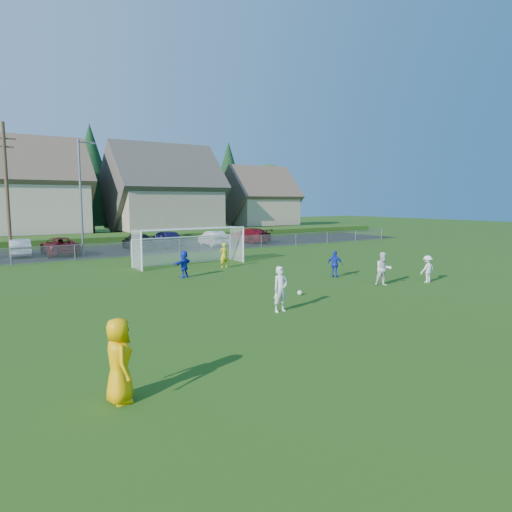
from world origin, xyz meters
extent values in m
plane|color=#193D0C|center=(0.00, 0.00, 0.00)|extent=(160.00, 160.00, 0.00)
plane|color=black|center=(0.00, 27.50, 0.01)|extent=(60.00, 60.00, 0.00)
cube|color=#1E420F|center=(0.00, 35.00, 0.40)|extent=(70.00, 6.00, 0.80)
sphere|color=white|center=(-0.16, 4.19, 0.11)|extent=(0.22, 0.22, 0.22)
imported|color=#FFAF05|center=(-10.43, -2.26, 0.92)|extent=(0.68, 0.96, 1.85)
imported|color=white|center=(-2.76, 2.20, 0.89)|extent=(0.66, 0.44, 1.78)
imported|color=white|center=(4.82, 3.64, 0.85)|extent=(1.05, 0.99, 1.71)
imported|color=white|center=(7.47, 2.95, 0.71)|extent=(0.96, 0.59, 1.43)
imported|color=#142BC1|center=(4.57, 6.85, 0.75)|extent=(0.78, 0.93, 1.49)
imported|color=#142BC1|center=(-2.49, 11.53, 0.76)|extent=(1.44, 1.09, 1.52)
imported|color=yellow|center=(1.22, 13.50, 0.80)|extent=(0.61, 0.42, 1.60)
imported|color=beige|center=(-8.83, 27.46, 0.68)|extent=(1.76, 4.21, 1.35)
imported|color=#590A11|center=(-6.12, 26.66, 0.70)|extent=(2.43, 5.11, 1.41)
imported|color=black|center=(0.28, 26.86, 0.71)|extent=(2.56, 5.10, 1.42)
imported|color=#131445|center=(2.96, 27.10, 0.81)|extent=(2.24, 4.89, 1.62)
imported|color=white|center=(7.37, 26.24, 0.71)|extent=(1.92, 4.41, 1.41)
imported|color=maroon|center=(12.12, 27.19, 0.74)|extent=(2.72, 5.34, 1.48)
cylinder|color=white|center=(-3.65, 15.00, 1.22)|extent=(0.12, 0.12, 2.44)
cylinder|color=white|center=(3.65, 15.00, 1.22)|extent=(0.12, 0.12, 2.44)
cylinder|color=white|center=(0.00, 15.00, 2.44)|extent=(7.30, 0.12, 0.12)
cylinder|color=white|center=(-3.65, 16.80, 0.90)|extent=(0.08, 0.08, 1.80)
cylinder|color=white|center=(3.65, 16.80, 0.90)|extent=(0.08, 0.08, 1.80)
cylinder|color=white|center=(0.00, 16.80, 1.80)|extent=(7.30, 0.08, 0.08)
cube|color=silver|center=(0.00, 16.80, 0.90)|extent=(7.30, 0.02, 1.80)
cube|color=silver|center=(-3.65, 15.90, 1.22)|extent=(0.02, 1.80, 2.44)
cube|color=silver|center=(3.65, 15.90, 1.22)|extent=(0.02, 1.80, 2.44)
cube|color=silver|center=(0.00, 15.90, 2.44)|extent=(7.30, 1.80, 0.02)
cube|color=gray|center=(0.00, 22.00, 1.18)|extent=(52.00, 0.03, 0.03)
cube|color=gray|center=(0.00, 22.00, 0.60)|extent=(52.00, 0.02, 1.14)
cylinder|color=gray|center=(0.00, 22.00, 0.60)|extent=(0.06, 0.06, 1.20)
cylinder|color=gray|center=(26.00, 22.00, 0.60)|extent=(0.06, 0.06, 1.20)
cylinder|color=slate|center=(-4.50, 26.00, 4.50)|extent=(0.18, 0.18, 9.00)
cylinder|color=slate|center=(-4.00, 26.00, 8.80)|extent=(1.20, 0.12, 0.12)
cube|color=slate|center=(-3.40, 26.00, 8.75)|extent=(0.36, 0.18, 0.12)
cylinder|color=#473321|center=(-9.50, 27.00, 5.00)|extent=(0.26, 0.26, 10.00)
cube|color=#473321|center=(-9.50, 27.00, 8.80)|extent=(1.60, 0.10, 0.10)
cube|color=#473321|center=(-9.50, 27.00, 8.20)|extent=(1.30, 0.10, 0.10)
cube|color=#C6B58E|center=(-6.00, 43.00, 3.55)|extent=(11.00, 9.00, 5.50)
pyramid|color=brown|center=(-6.00, 43.00, 11.26)|extent=(12.10, 9.90, 4.96)
cube|color=tan|center=(9.00, 42.00, 3.30)|extent=(12.00, 10.00, 5.00)
pyramid|color=#4C473F|center=(9.00, 42.00, 11.32)|extent=(13.20, 11.00, 5.52)
cube|color=tan|center=(24.00, 43.00, 2.80)|extent=(9.00, 8.00, 4.00)
pyramid|color=brown|center=(24.00, 43.00, 9.21)|extent=(9.90, 8.80, 4.41)
cylinder|color=#382616|center=(-8.00, 51.00, 0.60)|extent=(0.30, 0.30, 1.20)
cylinder|color=#382616|center=(2.00, 48.00, 0.60)|extent=(0.30, 0.30, 1.20)
cone|color=#143819|center=(2.00, 48.00, 7.50)|extent=(7.28, 7.28, 12.60)
cylinder|color=#382616|center=(12.00, 50.00, 1.98)|extent=(0.36, 0.36, 3.96)
sphere|color=#2B5B19|center=(12.00, 50.00, 6.82)|extent=(8.36, 8.36, 8.36)
cylinder|color=#382616|center=(22.00, 48.00, 0.60)|extent=(0.30, 0.30, 1.20)
cone|color=#143819|center=(22.00, 48.00, 7.05)|extent=(6.76, 6.76, 11.70)
cylinder|color=#382616|center=(30.00, 49.00, 1.80)|extent=(0.36, 0.36, 3.60)
sphere|color=#2B5B19|center=(30.00, 49.00, 6.20)|extent=(7.60, 7.60, 7.60)
camera|label=1|loc=(-13.23, -11.65, 4.31)|focal=32.00mm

